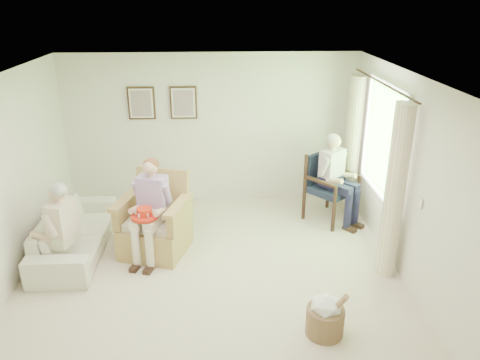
# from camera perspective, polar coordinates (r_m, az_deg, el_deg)

# --- Properties ---
(floor) EXTENTS (5.50, 5.50, 0.00)m
(floor) POSITION_cam_1_polar(r_m,az_deg,el_deg) (6.16, -3.50, -12.73)
(floor) COLOR beige
(floor) RESTS_ON ground
(back_wall) EXTENTS (5.00, 0.04, 2.60)m
(back_wall) POSITION_cam_1_polar(r_m,az_deg,el_deg) (8.13, -3.56, 6.17)
(back_wall) COLOR silver
(back_wall) RESTS_ON ground
(right_wall) EXTENTS (0.04, 5.50, 2.60)m
(right_wall) POSITION_cam_1_polar(r_m,az_deg,el_deg) (6.02, 20.73, -1.02)
(right_wall) COLOR silver
(right_wall) RESTS_ON ground
(ceiling) EXTENTS (5.00, 5.50, 0.02)m
(ceiling) POSITION_cam_1_polar(r_m,az_deg,el_deg) (5.15, -4.17, 11.80)
(ceiling) COLOR white
(ceiling) RESTS_ON back_wall
(window) EXTENTS (0.13, 2.50, 1.63)m
(window) POSITION_cam_1_polar(r_m,az_deg,el_deg) (6.96, 17.06, 4.98)
(window) COLOR #2D6B23
(window) RESTS_ON right_wall
(curtain_left) EXTENTS (0.34, 0.34, 2.30)m
(curtain_left) POSITION_cam_1_polar(r_m,az_deg,el_deg) (6.20, 18.34, -1.55)
(curtain_left) COLOR beige
(curtain_left) RESTS_ON ground
(curtain_right) EXTENTS (0.34, 0.34, 2.30)m
(curtain_right) POSITION_cam_1_polar(r_m,az_deg,el_deg) (7.94, 13.54, 4.07)
(curtain_right) COLOR beige
(curtain_right) RESTS_ON ground
(framed_print_left) EXTENTS (0.45, 0.05, 0.55)m
(framed_print_left) POSITION_cam_1_polar(r_m,az_deg,el_deg) (8.07, -11.93, 9.15)
(framed_print_left) COLOR #382114
(framed_print_left) RESTS_ON back_wall
(framed_print_right) EXTENTS (0.45, 0.05, 0.55)m
(framed_print_right) POSITION_cam_1_polar(r_m,az_deg,el_deg) (7.99, -6.91, 9.33)
(framed_print_right) COLOR #382114
(framed_print_right) RESTS_ON back_wall
(wicker_armchair) EXTENTS (0.89, 0.89, 1.14)m
(wicker_armchair) POSITION_cam_1_polar(r_m,az_deg,el_deg) (6.85, -10.30, -5.73)
(wicker_armchair) COLOR tan
(wicker_armchair) RESTS_ON ground
(wood_armchair) EXTENTS (0.70, 0.66, 1.08)m
(wood_armchair) POSITION_cam_1_polar(r_m,az_deg,el_deg) (7.79, 11.00, -0.39)
(wood_armchair) COLOR black
(wood_armchair) RESTS_ON ground
(sofa) EXTENTS (2.04, 0.80, 0.60)m
(sofa) POSITION_cam_1_polar(r_m,az_deg,el_deg) (7.14, -19.43, -6.08)
(sofa) COLOR #EEE9CE
(sofa) RESTS_ON ground
(person_wicker) EXTENTS (0.40, 0.62, 1.40)m
(person_wicker) POSITION_cam_1_polar(r_m,az_deg,el_deg) (6.51, -10.73, -2.70)
(person_wicker) COLOR beige
(person_wicker) RESTS_ON ground
(person_dark) EXTENTS (0.40, 0.62, 1.43)m
(person_dark) POSITION_cam_1_polar(r_m,az_deg,el_deg) (7.54, 11.44, 0.90)
(person_dark) COLOR #1A1938
(person_dark) RESTS_ON ground
(person_sofa) EXTENTS (0.42, 0.63, 1.26)m
(person_sofa) POSITION_cam_1_polar(r_m,az_deg,el_deg) (6.47, -21.23, -5.18)
(person_sofa) COLOR beige
(person_sofa) RESTS_ON ground
(red_hat) EXTENTS (0.37, 0.37, 0.14)m
(red_hat) POSITION_cam_1_polar(r_m,az_deg,el_deg) (6.39, -11.55, -4.13)
(red_hat) COLOR red
(red_hat) RESTS_ON person_wicker
(hatbox) EXTENTS (0.49, 0.49, 0.61)m
(hatbox) POSITION_cam_1_polar(r_m,az_deg,el_deg) (5.37, 10.39, -15.93)
(hatbox) COLOR #A28058
(hatbox) RESTS_ON ground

